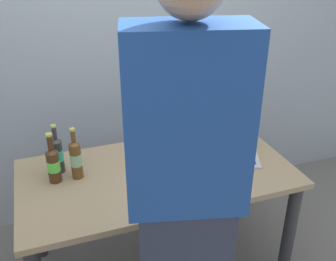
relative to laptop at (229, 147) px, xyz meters
name	(u,v)px	position (x,y,z in m)	size (l,w,h in m)	color
desk	(157,187)	(-0.48, -0.05, -0.15)	(1.55, 0.80, 0.72)	#9E8460
laptop	(229,147)	(0.00, 0.00, 0.00)	(0.43, 0.41, 0.20)	#B7BABC
beer_bottle_brown	(57,154)	(-1.01, 0.14, 0.07)	(0.07, 0.07, 0.29)	#333333
beer_bottle_amber	(76,158)	(-0.92, 0.04, 0.08)	(0.06, 0.06, 0.30)	brown
beer_bottle_dark	(53,164)	(-1.04, 0.04, 0.07)	(0.07, 0.07, 0.29)	#472B14
person_figure	(185,200)	(-0.57, -0.70, 0.24)	(0.49, 0.36, 1.94)	#2D3347
back_wall	(120,39)	(-0.48, 0.73, 0.54)	(6.00, 0.10, 2.60)	#99A3AD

